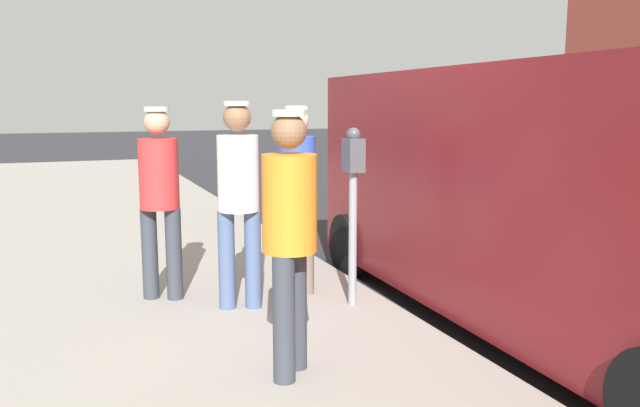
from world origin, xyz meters
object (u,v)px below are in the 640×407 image
(parking_meter_near, at_px, (353,186))
(parked_van, at_px, (552,190))
(pedestrian_in_orange, at_px, (290,227))
(pedestrian_in_red, at_px, (159,191))
(pedestrian_in_blue, at_px, (297,187))
(pedestrian_in_white, at_px, (238,191))

(parking_meter_near, distance_m, parked_van, 1.65)
(parking_meter_near, bearing_deg, pedestrian_in_orange, 50.39)
(pedestrian_in_orange, bearing_deg, parking_meter_near, -129.61)
(parking_meter_near, height_order, parked_van, parked_van)
(pedestrian_in_red, distance_m, pedestrian_in_blue, 1.21)
(pedestrian_in_white, xyz_separation_m, pedestrian_in_blue, (-0.61, -0.27, -0.03))
(pedestrian_in_blue, height_order, pedestrian_in_orange, pedestrian_in_blue)
(pedestrian_in_orange, height_order, parked_van, parked_van)
(pedestrian_in_white, height_order, pedestrian_in_blue, pedestrian_in_white)
(pedestrian_in_orange, xyz_separation_m, parked_van, (-2.47, -0.49, 0.04))
(parking_meter_near, relative_size, pedestrian_in_blue, 0.90)
(pedestrian_in_orange, distance_m, parked_van, 2.52)
(parking_meter_near, height_order, pedestrian_in_blue, pedestrian_in_blue)
(parking_meter_near, height_order, pedestrian_in_red, pedestrian_in_red)
(parking_meter_near, distance_m, pedestrian_in_blue, 0.63)
(pedestrian_in_white, bearing_deg, pedestrian_in_blue, -155.86)
(pedestrian_in_white, distance_m, pedestrian_in_blue, 0.67)
(parking_meter_near, relative_size, pedestrian_in_orange, 0.90)
(pedestrian_in_red, distance_m, parked_van, 3.33)
(parking_meter_near, relative_size, parked_van, 0.29)
(pedestrian_in_white, xyz_separation_m, pedestrian_in_red, (0.57, -0.51, -0.03))
(pedestrian_in_blue, distance_m, pedestrian_in_orange, 1.84)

